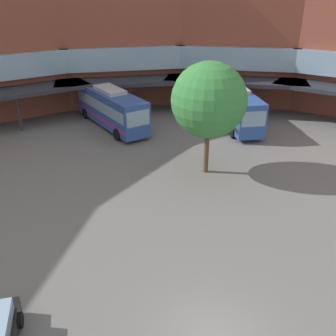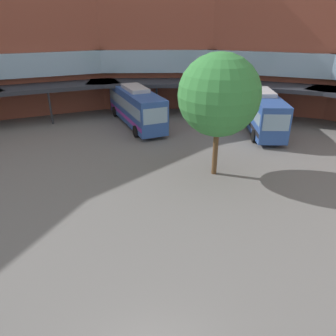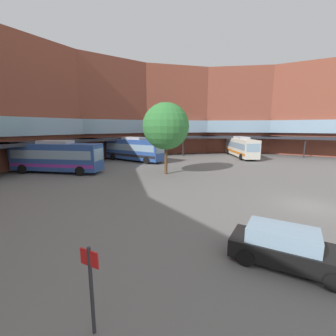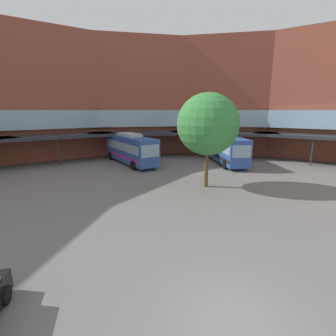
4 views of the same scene
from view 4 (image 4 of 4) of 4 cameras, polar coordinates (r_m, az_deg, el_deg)
ground_plane at (r=9.93m, az=14.52°, el=-30.52°), size 120.68×120.68×0.00m
station_building at (r=29.93m, az=4.10°, el=15.76°), size 78.12×40.33×17.36m
bus_2 at (r=33.90m, az=12.42°, el=4.50°), size 3.95×11.00×3.88m
bus_3 at (r=33.00m, az=-8.84°, el=4.44°), size 8.12×10.61×3.90m
plaza_tree at (r=22.25m, az=8.77°, el=9.71°), size 5.37×5.37×8.26m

